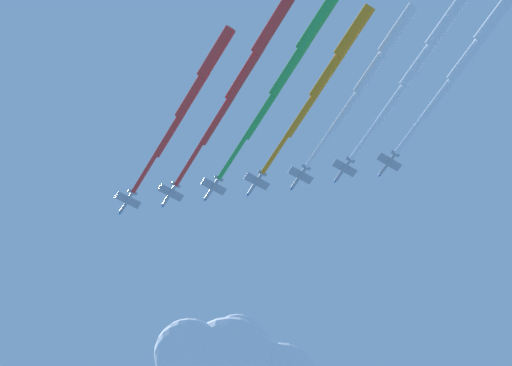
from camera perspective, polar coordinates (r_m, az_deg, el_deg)
The scene contains 7 objects.
jet_lead at distance 236.31m, azimuth -4.73°, elevation 6.75°, with size 9.66×71.38×3.90m.
jet_port_inner at distance 234.55m, azimuth -0.77°, elevation 8.39°, with size 9.53×78.95×3.83m.
jet_starboard_inner at distance 234.34m, azimuth 2.55°, elevation 8.64°, with size 9.74×77.06×3.90m.
jet_port_mid at distance 234.22m, azimuth 5.44°, elevation 8.27°, with size 9.14×70.74×3.88m.
jet_starboard_mid at distance 235.03m, azimuth 8.69°, elevation 8.43°, with size 9.03×68.50×3.88m.
jet_port_outer at distance 237.63m, azimuth 12.09°, elevation 8.83°, with size 9.43×68.15×3.91m.
jet_starboard_outer at distance 239.98m, azimuth 15.48°, elevation 9.07°, with size 10.01×67.50×3.86m.
Camera 1 is at (43.14, 79.63, -7.73)m, focal length 53.60 mm.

